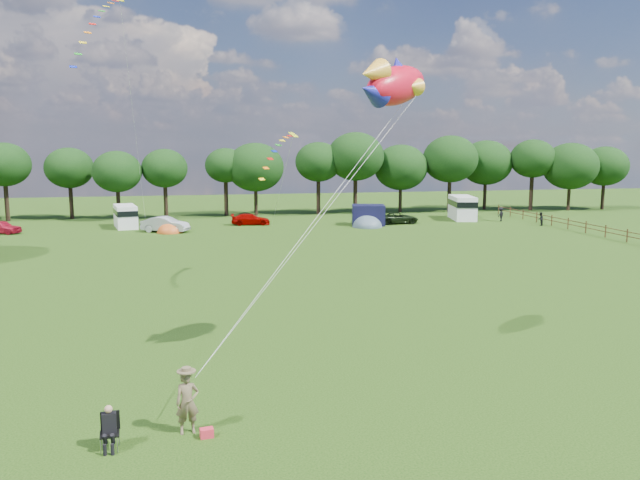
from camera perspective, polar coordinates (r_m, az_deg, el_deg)
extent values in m
plane|color=black|center=(23.87, 3.98, -12.40)|extent=(180.00, 180.00, 0.00)
cylinder|color=black|center=(80.15, -26.72, 3.09)|extent=(0.49, 0.49, 4.25)
ellipsoid|color=black|center=(79.92, -26.93, 6.17)|extent=(5.86, 5.86, 4.98)
cylinder|color=black|center=(79.27, -21.79, 3.21)|extent=(0.47, 0.47, 3.90)
ellipsoid|color=black|center=(79.03, -21.95, 6.13)|extent=(5.58, 5.58, 4.74)
cylinder|color=black|center=(75.47, -17.94, 3.04)|extent=(0.44, 0.44, 3.56)
ellipsoid|color=black|center=(75.22, -18.08, 5.97)|extent=(5.56, 5.56, 4.73)
cylinder|color=black|center=(76.01, -13.92, 3.39)|extent=(0.47, 0.47, 3.95)
ellipsoid|color=black|center=(75.77, -14.03, 6.38)|extent=(5.33, 5.33, 4.53)
cylinder|color=black|center=(77.84, -8.58, 3.80)|extent=(0.50, 0.50, 4.33)
ellipsoid|color=black|center=(77.61, -8.65, 6.76)|extent=(4.95, 4.95, 4.21)
cylinder|color=black|center=(77.70, -5.88, 3.47)|extent=(0.43, 0.43, 3.31)
ellipsoid|color=black|center=(77.44, -5.93, 6.63)|extent=(7.03, 7.03, 5.98)
cylinder|color=black|center=(79.08, -0.15, 3.98)|extent=(0.50, 0.50, 4.36)
ellipsoid|color=black|center=(78.85, -0.15, 7.15)|extent=(5.84, 5.84, 4.97)
cylinder|color=black|center=(79.27, 3.24, 4.05)|extent=(0.51, 0.51, 4.55)
ellipsoid|color=black|center=(79.03, 3.27, 7.63)|extent=(7.15, 7.15, 6.08)
cylinder|color=black|center=(81.81, 7.35, 3.66)|extent=(0.42, 0.42, 3.21)
ellipsoid|color=black|center=(81.56, 7.40, 6.60)|extent=(6.90, 6.90, 5.86)
cylinder|color=black|center=(83.50, 11.73, 3.98)|extent=(0.48, 0.48, 4.17)
ellipsoid|color=black|center=(83.26, 11.83, 7.26)|extent=(7.16, 7.16, 6.09)
cylinder|color=black|center=(87.77, 14.83, 3.93)|extent=(0.45, 0.45, 3.66)
ellipsoid|color=black|center=(87.55, 14.94, 6.85)|extent=(7.05, 7.05, 5.99)
cylinder|color=black|center=(88.12, 18.75, 4.10)|extent=(0.52, 0.52, 4.65)
ellipsoid|color=black|center=(87.91, 18.89, 7.06)|extent=(5.96, 5.96, 5.06)
cylinder|color=black|center=(89.55, 21.78, 3.53)|extent=(0.42, 0.42, 3.19)
ellipsoid|color=black|center=(89.32, 21.93, 6.28)|extent=(7.23, 7.23, 6.14)
cylinder|color=black|center=(92.93, 24.43, 3.65)|extent=(0.44, 0.44, 3.52)
ellipsoid|color=black|center=(92.72, 24.59, 6.16)|extent=(6.22, 6.22, 5.28)
cylinder|color=#472D19|center=(62.12, 26.27, 0.36)|extent=(0.12, 0.12, 1.20)
cylinder|color=#472D19|center=(60.92, 27.16, 0.48)|extent=(0.08, 3.00, 0.08)
cylinder|color=#472D19|center=(60.97, 27.13, 0.11)|extent=(0.08, 3.00, 0.08)
cylinder|color=#472D19|center=(64.49, 24.65, 0.74)|extent=(0.12, 0.12, 1.20)
cylinder|color=#472D19|center=(63.26, 25.47, 0.86)|extent=(0.08, 3.00, 0.08)
cylinder|color=#472D19|center=(63.31, 25.44, 0.51)|extent=(0.08, 3.00, 0.08)
cylinder|color=#472D19|center=(66.91, 23.14, 1.09)|extent=(0.12, 0.12, 1.20)
cylinder|color=#472D19|center=(65.65, 23.90, 1.22)|extent=(0.08, 3.00, 0.08)
cylinder|color=#472D19|center=(65.70, 23.88, 0.87)|extent=(0.08, 3.00, 0.08)
cylinder|color=#472D19|center=(69.37, 21.73, 1.41)|extent=(0.12, 0.12, 1.20)
cylinder|color=#472D19|center=(68.09, 22.44, 1.54)|extent=(0.08, 3.00, 0.08)
cylinder|color=#472D19|center=(68.14, 22.42, 1.21)|extent=(0.08, 3.00, 0.08)
cylinder|color=#472D19|center=(71.87, 20.43, 1.71)|extent=(0.12, 0.12, 1.20)
cylinder|color=#472D19|center=(70.58, 21.08, 1.84)|extent=(0.08, 3.00, 0.08)
cylinder|color=#472D19|center=(70.62, 21.07, 1.52)|extent=(0.08, 3.00, 0.08)
cylinder|color=#472D19|center=(74.41, 19.21, 1.99)|extent=(0.12, 0.12, 1.20)
cylinder|color=#472D19|center=(73.10, 19.82, 2.13)|extent=(0.08, 3.00, 0.08)
cylinder|color=#472D19|center=(73.14, 19.80, 1.81)|extent=(0.08, 3.00, 0.08)
cylinder|color=#472D19|center=(76.99, 18.07, 2.25)|extent=(0.12, 0.12, 1.20)
cylinder|color=#472D19|center=(75.66, 18.64, 2.39)|extent=(0.08, 3.00, 0.08)
cylinder|color=#472D19|center=(75.70, 18.63, 2.09)|extent=(0.08, 3.00, 0.08)
cylinder|color=#472D19|center=(79.59, 17.00, 2.49)|extent=(0.12, 0.12, 1.20)
cylinder|color=#472D19|center=(78.25, 17.54, 2.63)|extent=(0.08, 3.00, 0.08)
cylinder|color=#472D19|center=(78.29, 17.53, 2.34)|extent=(0.08, 3.00, 0.08)
cylinder|color=#472D19|center=(82.22, 16.01, 2.72)|extent=(0.12, 0.12, 1.20)
cylinder|color=#472D19|center=(80.87, 16.51, 2.86)|extent=(0.08, 3.00, 0.08)
cylinder|color=#472D19|center=(80.91, 16.50, 2.57)|extent=(0.08, 3.00, 0.08)
imported|color=#AA1129|center=(68.77, -27.12, 1.06)|extent=(4.23, 2.98, 1.31)
imported|color=#9D9FA5|center=(64.17, -13.96, 1.39)|extent=(4.70, 3.27, 1.56)
imported|color=#8D0300|center=(68.46, -6.36, 1.89)|extent=(4.20, 2.07, 1.22)
imported|color=black|center=(69.69, 7.13, 2.01)|extent=(4.77, 2.40, 1.27)
cube|color=white|center=(68.93, -17.36, 2.08)|extent=(2.91, 5.04, 2.37)
cube|color=black|center=(68.88, -17.38, 2.47)|extent=(2.97, 5.14, 0.56)
cylinder|color=black|center=(67.55, -17.20, 1.23)|extent=(0.70, 0.37, 0.67)
cylinder|color=black|center=(70.50, -17.45, 1.51)|extent=(0.70, 0.37, 0.67)
cube|color=white|center=(75.07, 12.88, 2.90)|extent=(3.44, 5.84, 2.73)
cube|color=black|center=(75.02, 12.89, 3.32)|extent=(3.51, 5.96, 0.65)
cylinder|color=black|center=(73.50, 13.13, 2.00)|extent=(0.81, 0.44, 0.77)
cylinder|color=black|center=(76.84, 12.58, 2.30)|extent=(0.81, 0.44, 0.77)
ellipsoid|color=#C1511A|center=(63.79, -13.55, 0.68)|extent=(2.47, 2.84, 2.03)
cylinder|color=#C1511A|center=(63.79, -13.55, 0.70)|extent=(2.59, 2.59, 0.08)
ellipsoid|color=#445763|center=(66.49, 4.34, 1.21)|extent=(3.08, 3.54, 2.40)
cylinder|color=#445763|center=(66.49, 4.34, 1.23)|extent=(3.23, 3.23, 0.08)
cube|color=black|center=(68.21, 4.44, 2.30)|extent=(4.05, 3.56, 2.19)
imported|color=brown|center=(19.64, -12.03, -14.33)|extent=(0.75, 0.54, 1.91)
cylinder|color=#99999E|center=(19.35, -19.42, -17.36)|extent=(0.02, 0.02, 0.47)
cylinder|color=#99999E|center=(19.29, -18.04, -17.37)|extent=(0.02, 0.02, 0.47)
cylinder|color=#99999E|center=(19.75, -19.24, -16.80)|extent=(0.02, 0.02, 0.47)
cylinder|color=#99999E|center=(19.69, -17.89, -16.80)|extent=(0.02, 0.02, 0.47)
cube|color=black|center=(19.42, -18.68, -16.46)|extent=(0.58, 0.56, 0.05)
cube|color=black|center=(19.52, -18.64, -15.36)|extent=(0.53, 0.10, 0.56)
cube|color=black|center=(19.32, -18.71, -15.52)|extent=(0.41, 0.28, 0.59)
sphere|color=tan|center=(19.14, -18.78, -14.43)|extent=(0.22, 0.22, 0.22)
cube|color=red|center=(19.59, -10.32, -16.96)|extent=(0.42, 0.31, 0.28)
ellipsoid|color=red|center=(24.50, 6.97, 13.84)|extent=(3.74, 3.37, 2.13)
ellipsoid|color=#D0CD14|center=(24.49, 6.96, 13.46)|extent=(2.33, 2.09, 1.17)
cone|color=yellow|center=(23.21, 4.75, 15.00)|extent=(1.60, 1.54, 1.12)
cone|color=#1C1C9D|center=(23.15, 4.72, 13.36)|extent=(1.60, 1.54, 1.12)
cone|color=#1C1C9D|center=(24.67, 7.14, 15.41)|extent=(1.20, 1.23, 0.95)
sphere|color=white|center=(25.80, 7.82, 14.01)|extent=(0.35, 0.35, 0.35)
sphere|color=black|center=(25.90, 7.82, 13.98)|extent=(0.18, 0.18, 0.18)
cube|color=red|center=(51.01, -18.21, 20.05)|extent=(0.52, 0.37, 0.09)
cube|color=orange|center=(50.50, -18.58, 19.85)|extent=(0.52, 0.37, 0.10)
cube|color=yellow|center=(49.98, -18.96, 19.55)|extent=(0.52, 0.37, 0.11)
cube|color=#198C1E|center=(49.44, -19.34, 19.16)|extent=(0.52, 0.36, 0.12)
cube|color=#0C1EB2|center=(48.90, -19.72, 18.66)|extent=(0.51, 0.36, 0.13)
cube|color=red|center=(48.35, -20.10, 18.06)|extent=(0.51, 0.36, 0.13)
cube|color=orange|center=(47.79, -20.48, 17.34)|extent=(0.51, 0.35, 0.14)
cube|color=yellow|center=(47.23, -20.86, 16.52)|extent=(0.51, 0.35, 0.15)
cube|color=#198C1E|center=(46.67, -21.24, 15.58)|extent=(0.51, 0.34, 0.15)
cube|color=#0C1EB2|center=(46.12, -21.62, 14.51)|extent=(0.50, 0.34, 0.16)
cube|color=#CBD719|center=(39.78, -2.45, 9.59)|extent=(0.70, 0.71, 0.33)
cube|color=red|center=(39.20, -2.78, 9.50)|extent=(0.47, 0.50, 0.09)
cube|color=orange|center=(38.61, -3.12, 9.35)|extent=(0.47, 0.50, 0.10)
cube|color=yellow|center=(38.03, -3.47, 9.06)|extent=(0.46, 0.50, 0.11)
cube|color=#198C1E|center=(37.45, -3.83, 8.65)|extent=(0.46, 0.50, 0.12)
cube|color=#0C1EB2|center=(36.87, -4.20, 8.10)|extent=(0.46, 0.50, 0.13)
cube|color=red|center=(36.30, -4.58, 7.41)|extent=(0.45, 0.49, 0.14)
cube|color=orange|center=(35.74, -4.96, 6.57)|extent=(0.45, 0.49, 0.14)
cube|color=yellow|center=(35.20, -5.36, 5.56)|extent=(0.45, 0.49, 0.15)
imported|color=black|center=(71.28, 19.51, 1.82)|extent=(0.83, 0.82, 1.48)
imported|color=black|center=(74.24, 16.20, 2.27)|extent=(1.12, 0.98, 1.60)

